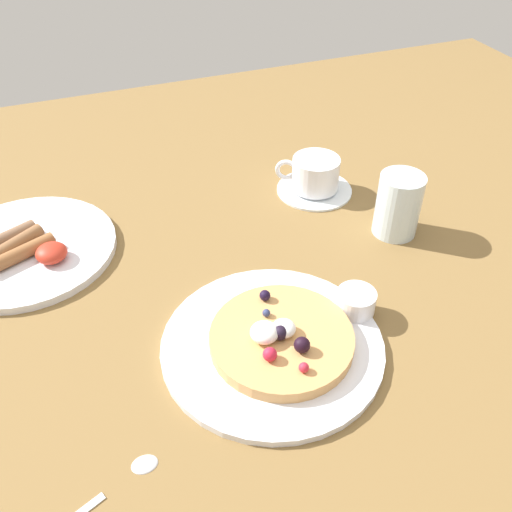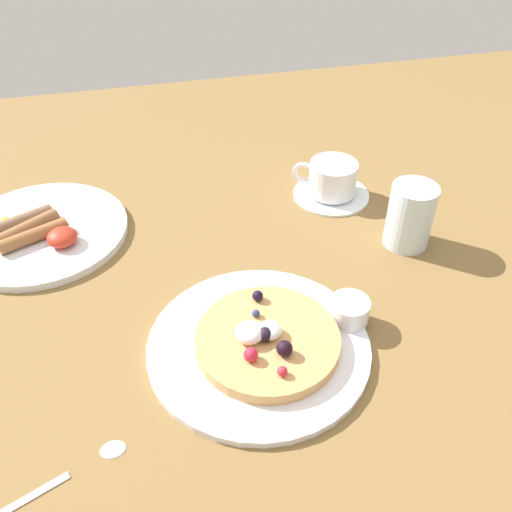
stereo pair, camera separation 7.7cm
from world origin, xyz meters
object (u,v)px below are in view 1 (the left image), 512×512
at_px(syrup_ramekin, 356,301).
at_px(coffee_saucer, 314,189).
at_px(pancake_plate, 272,345).
at_px(teaspoon, 113,487).
at_px(coffee_cup, 315,173).
at_px(water_glass, 398,205).
at_px(breakfast_plate, 26,249).

bearing_deg(syrup_ramekin, coffee_saucer, 74.30).
bearing_deg(pancake_plate, syrup_ramekin, 6.49).
distance_m(syrup_ramekin, coffee_saucer, 0.31).
relative_size(syrup_ramekin, teaspoon, 0.34).
xyz_separation_m(syrup_ramekin, teaspoon, (-0.35, -0.13, -0.02)).
bearing_deg(coffee_saucer, teaspoon, -135.30).
distance_m(coffee_cup, water_glass, 0.17).
distance_m(syrup_ramekin, coffee_cup, 0.31).
xyz_separation_m(pancake_plate, coffee_cup, (0.21, 0.31, 0.03)).
height_order(breakfast_plate, water_glass, water_glass).
distance_m(syrup_ramekin, teaspoon, 0.37).
bearing_deg(coffee_saucer, coffee_cup, 151.64).
bearing_deg(coffee_saucer, pancake_plate, -123.88).
bearing_deg(breakfast_plate, coffee_saucer, -0.32).
height_order(coffee_saucer, water_glass, water_glass).
height_order(syrup_ramekin, breakfast_plate, syrup_ramekin).
relative_size(pancake_plate, teaspoon, 1.85).
relative_size(syrup_ramekin, coffee_cup, 0.50).
xyz_separation_m(pancake_plate, water_glass, (0.28, 0.16, 0.05)).
height_order(breakfast_plate, coffee_saucer, breakfast_plate).
bearing_deg(pancake_plate, coffee_saucer, 56.12).
xyz_separation_m(pancake_plate, teaspoon, (-0.22, -0.11, -0.00)).
xyz_separation_m(breakfast_plate, teaspoon, (0.06, -0.43, -0.00)).
relative_size(breakfast_plate, water_glass, 2.67).
height_order(coffee_saucer, coffee_cup, coffee_cup).
relative_size(breakfast_plate, teaspoon, 1.79).
height_order(pancake_plate, teaspoon, pancake_plate).
height_order(coffee_cup, water_glass, water_glass).
bearing_deg(breakfast_plate, water_glass, -15.68).
xyz_separation_m(pancake_plate, breakfast_plate, (-0.28, 0.31, 0.00)).
xyz_separation_m(pancake_plate, syrup_ramekin, (0.12, 0.01, 0.02)).
distance_m(pancake_plate, water_glass, 0.32).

